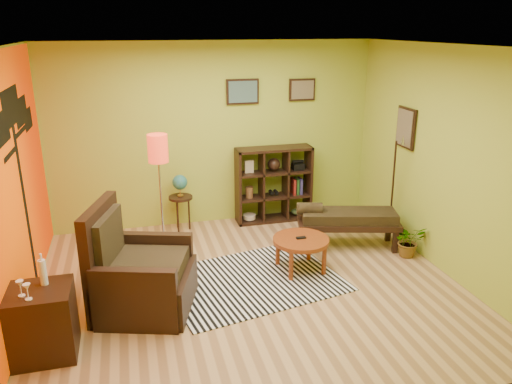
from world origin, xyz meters
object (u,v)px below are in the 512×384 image
object	(u,v)px
potted_plant	(408,244)
armchair	(138,278)
cube_shelf	(275,184)
globe_table	(180,189)
floor_lamp	(159,160)
coffee_table	(301,243)
side_cabinet	(43,322)
bench	(346,219)

from	to	relation	value
potted_plant	armchair	bearing A→B (deg)	-173.31
cube_shelf	armchair	bearing A→B (deg)	-135.52
globe_table	cube_shelf	bearing A→B (deg)	1.66
globe_table	potted_plant	size ratio (longest dim) A/B	1.97
floor_lamp	globe_table	xyz separation A→B (m)	(0.35, 1.04, -0.73)
floor_lamp	coffee_table	bearing A→B (deg)	-22.15
globe_table	coffee_table	bearing A→B (deg)	-52.48
side_cabinet	globe_table	distance (m)	3.21
side_cabinet	bench	distance (m)	4.10
coffee_table	armchair	world-z (taller)	armchair
floor_lamp	cube_shelf	xyz separation A→B (m)	(1.85, 1.08, -0.80)
armchair	bench	size ratio (longest dim) A/B	0.83
cube_shelf	side_cabinet	bearing A→B (deg)	-138.11
armchair	floor_lamp	world-z (taller)	floor_lamp
bench	coffee_table	bearing A→B (deg)	-148.28
potted_plant	cube_shelf	bearing A→B (deg)	128.40
armchair	side_cabinet	size ratio (longest dim) A/B	1.24
globe_table	bench	xyz separation A→B (m)	(2.18, -1.20, -0.25)
globe_table	cube_shelf	xyz separation A→B (m)	(1.50, 0.04, -0.07)
side_cabinet	globe_table	bearing A→B (deg)	59.56
globe_table	cube_shelf	world-z (taller)	cube_shelf
coffee_table	floor_lamp	bearing A→B (deg)	157.85
side_cabinet	globe_table	size ratio (longest dim) A/B	1.14
armchair	potted_plant	world-z (taller)	armchair
floor_lamp	bench	size ratio (longest dim) A/B	1.16
side_cabinet	cube_shelf	bearing A→B (deg)	41.89
coffee_table	bench	distance (m)	1.00
potted_plant	floor_lamp	bearing A→B (deg)	168.40
cube_shelf	bench	xyz separation A→B (m)	(0.68, -1.24, -0.18)
coffee_table	floor_lamp	xyz separation A→B (m)	(-1.67, 0.68, 1.02)
floor_lamp	globe_table	size ratio (longest dim) A/B	1.96
armchair	cube_shelf	xyz separation A→B (m)	(2.21, 2.17, 0.23)
armchair	floor_lamp	size ratio (longest dim) A/B	0.72
coffee_table	cube_shelf	size ratio (longest dim) A/B	0.60
floor_lamp	potted_plant	world-z (taller)	floor_lamp
globe_table	potted_plant	distance (m)	3.39
side_cabinet	potted_plant	bearing A→B (deg)	13.06
coffee_table	globe_table	size ratio (longest dim) A/B	0.81
potted_plant	globe_table	bearing A→B (deg)	149.40
armchair	bench	bearing A→B (deg)	17.89
armchair	floor_lamp	xyz separation A→B (m)	(0.36, 1.09, 1.03)
armchair	cube_shelf	size ratio (longest dim) A/B	1.03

